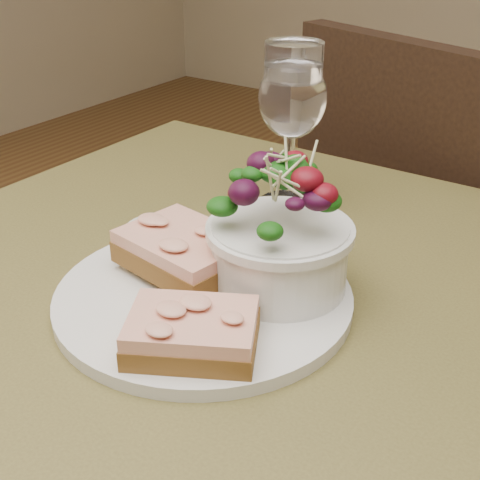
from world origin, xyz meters
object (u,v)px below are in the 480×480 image
Objects in this scene: dinner_plate at (204,297)px; sandwich_front at (192,332)px; chair_far at (437,357)px; salad_bowl at (280,227)px; sandwich_back at (185,250)px; wine_glass at (292,103)px; cafe_table at (235,401)px; ramekin at (161,242)px.

sandwich_front reaches higher than dinner_plate.
chair_far is 0.81m from salad_bowl.
sandwich_back is 0.10m from salad_bowl.
wine_glass is (-0.09, 0.30, 0.10)m from sandwich_front.
sandwich_front is at bearing -93.16° from salad_bowl.
sandwich_back reaches higher than cafe_table.
cafe_table is 0.74m from chair_far.
salad_bowl is (0.05, 0.05, 0.07)m from dinner_plate.
wine_glass reaches higher than sandwich_back.
dinner_plate is 2.10× the size of salad_bowl.
chair_far reaches higher than cafe_table.
dinner_plate is 1.53× the size of wine_glass.
cafe_table is at bearing 6.05° from dinner_plate.
sandwich_front is at bearing -40.05° from ramekin.
sandwich_front is (0.04, -0.07, 0.02)m from dinner_plate.
wine_glass reaches higher than sandwich_front.
sandwich_back is 0.23m from wine_glass.
ramekin is (-0.11, 0.09, 0.01)m from sandwich_front.
salad_bowl reaches higher than sandwich_front.
sandwich_back is (-0.03, 0.02, 0.03)m from dinner_plate.
dinner_plate is at bearing -18.58° from ramekin.
ramekin is at bearing 98.56° from chair_far.
cafe_table is at bearing -112.44° from salad_bowl.
cafe_table is 2.99× the size of dinner_plate.
dinner_plate is at bearing -78.39° from wine_glass.
chair_far is at bearing 61.48° from sandwich_front.
dinner_plate is at bearing 104.71° from chair_far.
dinner_plate is (-0.03, -0.00, 0.11)m from cafe_table.
dinner_plate is at bearing -173.95° from cafe_table.
sandwich_front is 0.12m from sandwich_back.
ramekin is at bearing 161.42° from dinner_plate.
sandwich_back is (-0.08, 0.09, 0.01)m from sandwich_front.
sandwich_front is 0.97× the size of sandwich_back.
wine_glass reaches higher than salad_bowl.
sandwich_back is at bearing -9.71° from ramekin.
ramekin is at bearing -95.80° from wine_glass.
salad_bowl is at bearing 43.29° from dinner_plate.
wine_glass is at bearing 118.22° from salad_bowl.
wine_glass reaches higher than ramekin.
wine_glass is (0.02, 0.20, 0.09)m from ramekin.
ramekin is at bearing 179.16° from sandwich_back.
cafe_table is 12.63× the size of ramekin.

